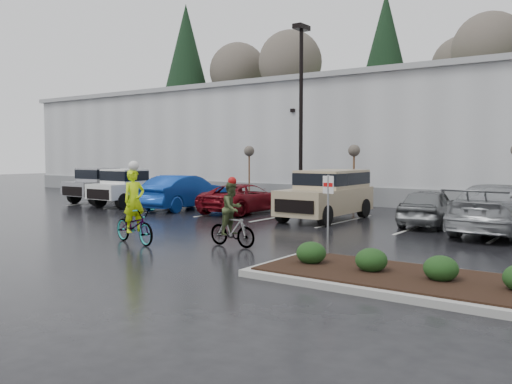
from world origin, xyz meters
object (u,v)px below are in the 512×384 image
Objects in this scene: pickup_silver at (111,185)px; car_blue at (184,192)px; car_grey at (429,207)px; cyclist_hivis at (134,218)px; fire_lane_sign at (328,206)px; pickup_white at (138,187)px; lamppost at (301,96)px; sapling_west at (249,154)px; car_red at (244,198)px; cyclist_olive at (232,221)px; car_far_silver at (501,209)px; sapling_mid at (354,154)px; suv_tan at (325,195)px.

car_blue is at bearing -6.42° from pickup_silver.
cyclist_hivis reaches higher than car_grey.
pickup_white is (-15.30, 7.55, -0.43)m from fire_lane_sign.
lamppost is at bearing 123.46° from fire_lane_sign.
sapling_west is 0.76× the size of car_grey.
pickup_white reaches higher than car_red.
car_red is 1.16× the size of car_grey.
sapling_west is 6.54m from pickup_white.
lamppost is 13.78m from cyclist_hivis.
pickup_white is at bearing 60.10° from cyclist_olive.
pickup_white is 2.52× the size of cyclist_olive.
cyclist_hivis is at bearing 105.31° from car_red.
cyclist_olive is (11.99, -7.25, -0.21)m from pickup_white.
cyclist_olive reaches higher than car_far_silver.
sapling_mid is at bearing 112.49° from fire_lane_sign.
lamppost is at bearing -137.12° from car_blue.
suv_tan is at bearing -77.84° from sapling_mid.
sapling_west is at bearing 132.67° from fire_lane_sign.
sapling_mid is 12.81m from cyclist_olive.
pickup_silver is at bearing 155.82° from fire_lane_sign.
car_grey is 8.68m from cyclist_olive.
car_far_silver is 12.21m from cyclist_hivis.
car_grey is (15.20, 0.81, -0.26)m from pickup_white.
lamppost is at bearing -29.47° from car_grey.
sapling_mid is at bearing 27.69° from pickup_white.
sapling_west is 0.63× the size of suv_tan.
sapling_west is 15.41m from car_far_silver.
fire_lane_sign is 8.39m from car_grey.
sapling_mid is 11.42m from pickup_white.
lamppost reaches higher than pickup_white.
cyclist_olive is (-3.31, 0.30, -0.64)m from fire_lane_sign.
pickup_silver is 1.01× the size of car_blue.
car_red is at bearing 27.56° from cyclist_hivis.
sapling_west is 17.46m from fire_lane_sign.
fire_lane_sign is at bearing -56.54° from lamppost.
car_far_silver is at bearing -1.44° from suv_tan.
cyclist_olive is at bearing -53.36° from cyclist_hivis.
pickup_white is (2.93, -0.63, 0.00)m from pickup_silver.
car_far_silver is 9.40m from cyclist_olive.
sapling_mid reaches higher than car_grey.
car_blue is (3.39, -0.08, -0.13)m from pickup_white.
fire_lane_sign reaches higher than cyclist_olive.
sapling_mid reaches higher than car_red.
cyclist_hivis is (1.70, -12.76, -4.91)m from lamppost.
cyclist_hivis reaches higher than cyclist_olive.
lamppost is 4.19× the size of fire_lane_sign.
car_grey is at bearing -24.07° from lamppost.
pickup_white is 1.24× the size of car_grey.
sapling_mid reaches higher than cyclist_olive.
lamppost is 7.68m from car_blue.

